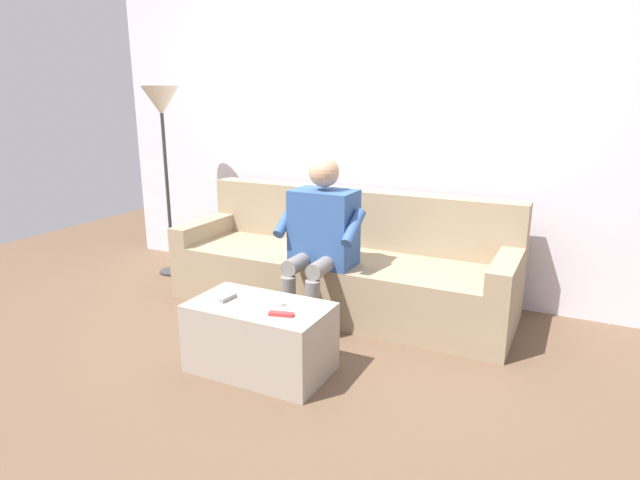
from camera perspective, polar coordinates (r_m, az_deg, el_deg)
ground_plane at (r=3.61m, az=-2.66°, el=-10.65°), size 8.00×8.00×0.00m
back_wall at (r=4.41m, az=5.36°, el=11.72°), size 4.92×0.06×2.62m
couch at (r=4.12m, az=2.36°, el=-2.91°), size 2.55×0.83×0.85m
coffee_table at (r=3.21m, az=-6.31°, el=-10.14°), size 0.80×0.46×0.41m
person_solo_seated at (r=3.69m, az=0.09°, el=0.79°), size 0.58×0.54×1.16m
remote_gray at (r=3.21m, az=-9.66°, el=-6.03°), size 0.04×0.12×0.02m
remote_white at (r=3.13m, az=-4.36°, el=-6.47°), size 0.12×0.11×0.02m
remote_red at (r=2.96m, az=-4.10°, el=-7.78°), size 0.14×0.07×0.02m
floor_lamp at (r=4.86m, az=-16.31°, el=12.61°), size 0.31×0.31×1.63m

